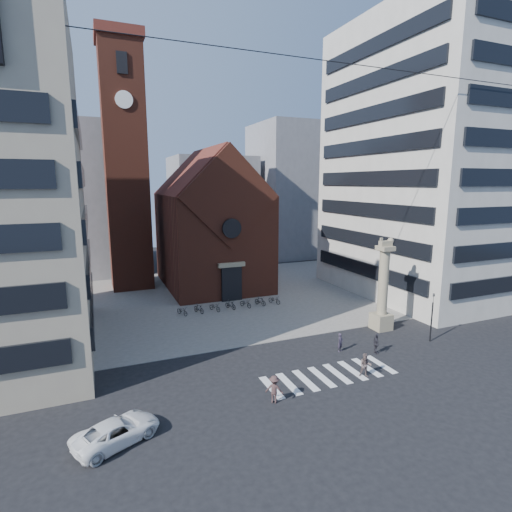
{
  "coord_description": "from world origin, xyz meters",
  "views": [
    {
      "loc": [
        -14.36,
        -25.46,
        13.56
      ],
      "look_at": [
        -0.61,
        8.0,
        6.87
      ],
      "focal_mm": 28.0,
      "sensor_mm": 36.0,
      "label": 1
    }
  ],
  "objects_px": {
    "traffic_light": "(432,316)",
    "pedestrian_2": "(376,344)",
    "pedestrian_0": "(340,342)",
    "scooter_0": "(182,311)",
    "lion_column": "(383,293)",
    "white_car": "(117,431)",
    "pedestrian_1": "(365,365)"
  },
  "relations": [
    {
      "from": "traffic_light",
      "to": "pedestrian_2",
      "type": "bearing_deg",
      "value": -177.59
    },
    {
      "from": "lion_column",
      "to": "pedestrian_0",
      "type": "xyz_separation_m",
      "value": [
        -6.42,
        -2.8,
        -2.69
      ]
    },
    {
      "from": "pedestrian_0",
      "to": "scooter_0",
      "type": "distance_m",
      "value": 16.98
    },
    {
      "from": "white_car",
      "to": "pedestrian_1",
      "type": "height_order",
      "value": "pedestrian_1"
    },
    {
      "from": "white_car",
      "to": "pedestrian_1",
      "type": "relative_size",
      "value": 2.65
    },
    {
      "from": "white_car",
      "to": "lion_column",
      "type": "bearing_deg",
      "value": -96.15
    },
    {
      "from": "pedestrian_0",
      "to": "pedestrian_2",
      "type": "height_order",
      "value": "pedestrian_2"
    },
    {
      "from": "white_car",
      "to": "pedestrian_0",
      "type": "height_order",
      "value": "pedestrian_0"
    },
    {
      "from": "traffic_light",
      "to": "white_car",
      "type": "relative_size",
      "value": 0.94
    },
    {
      "from": "scooter_0",
      "to": "pedestrian_0",
      "type": "bearing_deg",
      "value": -78.2
    },
    {
      "from": "pedestrian_0",
      "to": "scooter_0",
      "type": "bearing_deg",
      "value": 99.2
    },
    {
      "from": "pedestrian_1",
      "to": "pedestrian_2",
      "type": "distance_m",
      "value": 4.33
    },
    {
      "from": "lion_column",
      "to": "traffic_light",
      "type": "xyz_separation_m",
      "value": [
        1.99,
        -4.0,
        -1.17
      ]
    },
    {
      "from": "lion_column",
      "to": "pedestrian_1",
      "type": "xyz_separation_m",
      "value": [
        -7.25,
        -7.12,
        -2.59
      ]
    },
    {
      "from": "traffic_light",
      "to": "white_car",
      "type": "distance_m",
      "value": 26.31
    },
    {
      "from": "pedestrian_2",
      "to": "scooter_0",
      "type": "distance_m",
      "value": 19.61
    },
    {
      "from": "pedestrian_0",
      "to": "pedestrian_1",
      "type": "relative_size",
      "value": 0.89
    },
    {
      "from": "pedestrian_1",
      "to": "lion_column",
      "type": "bearing_deg",
      "value": 79.15
    },
    {
      "from": "traffic_light",
      "to": "lion_column",
      "type": "bearing_deg",
      "value": 116.46
    },
    {
      "from": "pedestrian_0",
      "to": "scooter_0",
      "type": "height_order",
      "value": "pedestrian_0"
    },
    {
      "from": "white_car",
      "to": "pedestrian_0",
      "type": "xyz_separation_m",
      "value": [
        17.53,
        5.29,
        0.13
      ]
    },
    {
      "from": "pedestrian_1",
      "to": "scooter_0",
      "type": "distance_m",
      "value": 20.24
    },
    {
      "from": "lion_column",
      "to": "pedestrian_0",
      "type": "bearing_deg",
      "value": -156.41
    },
    {
      "from": "traffic_light",
      "to": "pedestrian_0",
      "type": "xyz_separation_m",
      "value": [
        -8.41,
        1.2,
        -1.52
      ]
    },
    {
      "from": "white_car",
      "to": "pedestrian_2",
      "type": "bearing_deg",
      "value": -103.92
    },
    {
      "from": "pedestrian_1",
      "to": "pedestrian_2",
      "type": "xyz_separation_m",
      "value": [
        3.25,
        2.87,
        -0.04
      ]
    },
    {
      "from": "traffic_light",
      "to": "pedestrian_2",
      "type": "distance_m",
      "value": 6.17
    },
    {
      "from": "lion_column",
      "to": "white_car",
      "type": "relative_size",
      "value": 1.9
    },
    {
      "from": "traffic_light",
      "to": "scooter_0",
      "type": "height_order",
      "value": "traffic_light"
    },
    {
      "from": "pedestrian_2",
      "to": "traffic_light",
      "type": "bearing_deg",
      "value": -66.99
    },
    {
      "from": "pedestrian_0",
      "to": "pedestrian_2",
      "type": "relative_size",
      "value": 0.93
    },
    {
      "from": "pedestrian_1",
      "to": "scooter_0",
      "type": "height_order",
      "value": "pedestrian_1"
    }
  ]
}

